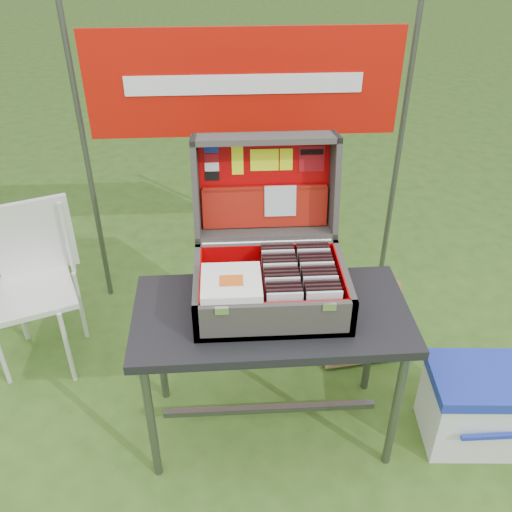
{
  "coord_description": "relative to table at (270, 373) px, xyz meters",
  "views": [
    {
      "loc": [
        -0.11,
        -1.78,
        2.18
      ],
      "look_at": [
        0.0,
        0.1,
        0.91
      ],
      "focal_mm": 40.0,
      "sensor_mm": 36.0,
      "label": 1
    }
  ],
  "objects": [
    {
      "name": "songbook_3",
      "position": [
        -0.16,
        -0.04,
        0.53
      ],
      "size": [
        0.23,
        0.23,
        0.0
      ],
      "primitive_type": "cube",
      "color": "white",
      "rests_on": "suitcase_base_wall_front"
    },
    {
      "name": "chair_upright_left",
      "position": [
        -1.31,
        0.71,
        0.29
      ],
      "size": [
        0.02,
        0.02,
        0.41
      ],
      "primitive_type": "cylinder",
      "color": "silver",
      "rests_on": "chair_seat"
    },
    {
      "name": "songbook_graphic",
      "position": [
        -0.16,
        -0.05,
        0.55
      ],
      "size": [
        0.09,
        0.07,
        0.0
      ],
      "primitive_type": "cube",
      "color": "#D85919",
      "rests_on": "songbook_5"
    },
    {
      "name": "suitcase_lid_pocket",
      "position": [
        -0.0,
        0.4,
        0.61
      ],
      "size": [
        0.55,
        0.06,
        0.18
      ],
      "primitive_type": "cube",
      "rotation": [
        -1.75,
        0.0,
        0.0
      ],
      "color": "maroon",
      "rests_on": "suitcase_lid_liner"
    },
    {
      "name": "cd_left_11",
      "position": [
        0.04,
        0.14,
        0.46
      ],
      "size": [
        0.14,
        0.01,
        0.16
      ],
      "primitive_type": "cube",
      "color": "black",
      "rests_on": "suitcase_liner_floor"
    },
    {
      "name": "cd_left_0",
      "position": [
        0.04,
        -0.13,
        0.46
      ],
      "size": [
        0.14,
        0.01,
        0.16
      ],
      "primitive_type": "cube",
      "color": "silver",
      "rests_on": "suitcase_liner_floor"
    },
    {
      "name": "table_leg_fl",
      "position": [
        -0.5,
        -0.22,
        -0.02
      ],
      "size": [
        0.04,
        0.04,
        0.66
      ],
      "primitive_type": "cylinder",
      "color": "#59595B",
      "rests_on": "ground"
    },
    {
      "name": "songbook_1",
      "position": [
        -0.16,
        -0.04,
        0.52
      ],
      "size": [
        0.23,
        0.23,
        0.0
      ],
      "primitive_type": "cube",
      "color": "white",
      "rests_on": "suitcase_base_wall_front"
    },
    {
      "name": "suitcase_base_wall_front",
      "position": [
        -0.0,
        -0.16,
        0.43
      ],
      "size": [
        0.61,
        0.02,
        0.16
      ],
      "primitive_type": "cube",
      "color": "#524E49",
      "rests_on": "table_top"
    },
    {
      "name": "banner_post_right",
      "position": [
        0.79,
        1.09,
        0.5
      ],
      "size": [
        0.03,
        0.03,
        1.7
      ],
      "primitive_type": "cylinder",
      "color": "#59595B",
      "rests_on": "ground"
    },
    {
      "name": "cd_right_1",
      "position": [
        0.19,
        -0.1,
        0.46
      ],
      "size": [
        0.14,
        0.01,
        0.16
      ],
      "primitive_type": "cube",
      "color": "black",
      "rests_on": "suitcase_liner_floor"
    },
    {
      "name": "suitcase_base_bottom",
      "position": [
        -0.0,
        0.04,
        0.36
      ],
      "size": [
        0.61,
        0.44,
        0.02
      ],
      "primitive_type": "cube",
      "color": "#524E49",
      "rests_on": "table_top"
    },
    {
      "name": "suitcase_pocket_cd",
      "position": [
        0.06,
        0.39,
        0.65
      ],
      "size": [
        0.14,
        0.03,
        0.14
      ],
      "primitive_type": "cube",
      "rotation": [
        -1.75,
        0.0,
        0.0
      ],
      "color": "silver",
      "rests_on": "suitcase_lid_pocket"
    },
    {
      "name": "chair_leg_br",
      "position": [
        -0.98,
        0.69,
        -0.13
      ],
      "size": [
        0.02,
        0.02,
        0.44
      ],
      "primitive_type": "cylinder",
      "color": "silver",
      "rests_on": "ground"
    },
    {
      "name": "suitcase_lid_rim_right",
      "position": [
        0.29,
        0.38,
        0.72
      ],
      "size": [
        0.02,
        0.24,
        0.46
      ],
      "primitive_type": "cube",
      "rotation": [
        -1.75,
        0.0,
        0.0
      ],
      "color": "#524E49",
      "rests_on": "suitcase_lid_back"
    },
    {
      "name": "suitcase_latch_left",
      "position": [
        -0.2,
        -0.18,
        0.51
      ],
      "size": [
        0.05,
        0.01,
        0.03
      ],
      "primitive_type": "cube",
      "color": "silver",
      "rests_on": "suitcase_base_wall_front"
    },
    {
      "name": "cd_left_5",
      "position": [
        0.04,
        -0.01,
        0.46
      ],
      "size": [
        0.14,
        0.01,
        0.16
      ],
      "primitive_type": "cube",
      "color": "black",
      "rests_on": "suitcase_liner_floor"
    },
    {
      "name": "suitcase_base_wall_back",
      "position": [
        -0.0,
        0.25,
        0.43
      ],
      "size": [
        0.61,
        0.02,
        0.16
      ],
      "primitive_type": "cube",
      "color": "#524E49",
      "rests_on": "table_top"
    },
    {
      "name": "chair_leg_bl",
      "position": [
        -1.31,
        0.69,
        -0.13
      ],
      "size": [
        0.02,
        0.02,
        0.44
      ],
      "primitive_type": "cylinder",
      "color": "silver",
      "rests_on": "ground"
    },
    {
      "name": "lid_sticker_cc_d",
      "position": [
        -0.23,
        0.44,
        0.75
      ],
      "size": [
        0.06,
        0.01,
        0.04
      ],
      "primitive_type": "cube",
      "rotation": [
        -1.75,
        0.0,
        0.0
      ],
      "color": "black",
      "rests_on": "suitcase_lid_liner"
    },
    {
      "name": "suitcase_latch_right",
      "position": [
        0.2,
        -0.18,
        0.51
      ],
      "size": [
        0.05,
        0.01,
        0.03
      ],
      "primitive_type": "cube",
      "color": "silver",
      "rests_on": "suitcase_base_wall_front"
    },
    {
      "name": "cd_right_8",
      "position": [
        0.19,
        0.07,
        0.46
      ],
      "size": [
        0.14,
        0.01,
        0.16
      ],
      "primitive_type": "cube",
      "color": "silver",
      "rests_on": "suitcase_liner_floor"
    },
    {
      "name": "suitcase_lid_rim_far",
      "position": [
        -0.0,
        0.42,
        0.92
      ],
      "size": [
        0.61,
        0.17,
        0.05
      ],
      "primitive_type": "cube",
      "rotation": [
        -1.75,
        0.0,
        0.0
      ],
      "color": "#524E49",
      "rests_on": "suitcase_lid_back"
    },
    {
      "name": "cd_left_12",
      "position": [
        0.04,
        0.16,
        0.46
      ],
      "size": [
        0.14,
        0.01,
        0.16
      ],
      "primitive_type": "cube",
      "color": "silver",
      "rests_on": "suitcase_liner_floor"
    },
    {
      "name": "cd_right_4",
      "position": [
        0.19,
        -0.03,
        0.46
      ],
      "size": [
        0.14,
        0.01,
        0.16
      ],
      "primitive_type": "cube",
      "color": "silver",
      "rests_on": "suitcase_liner_floor"
    },
    {
      "name": "cd_left_8",
      "position": [
        0.04,
        0.07,
        0.46
      ],
      "size": [
        0.14,
        0.01,
        0.16
      ],
      "primitive_type": "cube",
      "color": "silver",
      "rests_on": "suitcase_liner_floor"
    },
    {
      "name": "cd_left_6",
      "position": [
        0.04,
        0.02,
        0.46
      ],
      "size": [
        0.14,
        0.01,
        0.16
      ],
      "primitive_type": "cube",
      "color": "black",
      "rests_on": "suitcase_liner_floor"
    },
    {
      "name": "cd_right_5",
      "position": [
        0.19,
        -0.01,
        0.46
      ],
      "size": [
        0.14,
        0.01,
        0.16
      ],
      "primitive_type": "cube",
      "color": "black",
      "rests_on": "suitcase_liner_floor"
    },
    {
      "name": "suitcase_liner_wall_front",
      "position": [
        -0.0,
        -0.15,
        0.45
      ],
      "size": [
        0.57,
        0.01,
        0.14
      ],
      "primitive_type": "cube",
      "color": "#C50003",
      "rests_on": "suitcase_base_bottom"
    },
    {
      "name": "banner",
      "position": [
        -0.06,
        1.08,
        0.95
      ],
      "size": [
        1.6,
        0.02,
        0.55
      ],
      "primitive_type": "cube",
      "color": "#AE0F06",
      "rests_on": "banner_post_left"
    },
    {
      "name": "cd_left_1",
      "position": [
        0.04,
        -0.1,
        0.46
      ],
      "size": [
        0.14,
        0.01,
        0.16
      ],
      "primitive_type": "cube",
      "color": "black",
      "rests_on": "suitcase_liner_floor"
    },
    {
      "name": "cd_right_13",
      "position": [
        0.19,
        0.19,
        0.46
      ],
      "size": [
        0.14,
        0.01,
        0.16
      ],
      "primitive_type": "cube",
      "color": "black",
      "rests_on": "suitcase_liner_floor"
    },
    {
      "name": "cooler_lid",
      "position": [
        0.91,
        -0.1,
        0.01
      ],
      "size": [
        0.46,
        0.36,
        0.05
      ],
      "primitive_type": "cube",
      "rotation": [
        0.0,
        0.0,
        -0.07
      ],
      "color": "#1D31B1",
      "rests_on": "cooler_body"
    },
    {
      "name": "lid_card_neon_tall",
      "position": [
        -0.12,
        0.45,
        0.81
      ],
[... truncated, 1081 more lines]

